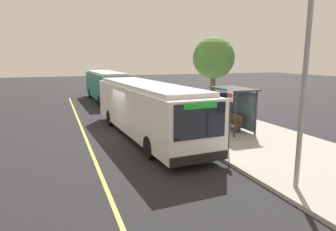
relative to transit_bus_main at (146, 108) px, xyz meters
The scene contains 11 objects.
ground_plane 2.05m from the transit_bus_main, 127.18° to the right, with size 120.00×120.00×0.00m, color #232326.
sidewalk_curb 5.28m from the transit_bus_main, 98.72° to the left, with size 44.00×6.40×0.15m, color #A8A399.
lane_stripe_center 3.67m from the transit_bus_main, 103.42° to the right, with size 36.00×0.14×0.01m, color #E0D64C.
transit_bus_main is the anchor object (origin of this frame).
transit_bus_second 15.01m from the transit_bus_main, behind, with size 10.42×2.88×2.95m.
bus_shelter 5.08m from the transit_bus_main, 79.95° to the left, with size 2.90×1.60×2.48m.
waiting_bench 5.12m from the transit_bus_main, 80.01° to the left, with size 1.60×0.48×0.95m.
route_sign_post 4.99m from the transit_bus_main, 32.88° to the left, with size 0.44×0.08×2.80m.
pedestrian_commuter 3.82m from the transit_bus_main, 109.23° to the left, with size 0.24×0.40×1.69m.
street_tree_near_shelter 8.13m from the transit_bus_main, 123.15° to the left, with size 3.06×3.06×5.68m.
utility_pole 9.08m from the transit_bus_main, 16.58° to the left, with size 0.16×0.16×6.40m, color gray.
Camera 1 is at (16.52, -3.58, 4.27)m, focal length 32.38 mm.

